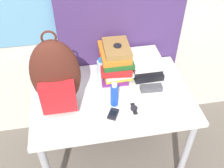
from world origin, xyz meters
name	(u,v)px	position (x,y,z in m)	size (l,w,h in m)	color
desk	(112,105)	(0.00, 0.35, 0.61)	(1.08, 0.71, 0.70)	silver
backpack	(56,77)	(-0.34, 0.33, 0.94)	(0.30, 0.20, 0.54)	#512319
book_stack_left	(115,61)	(0.06, 0.55, 0.83)	(0.24, 0.30, 0.26)	#6B2370
book_stack_center	(146,64)	(0.28, 0.55, 0.78)	(0.22, 0.27, 0.14)	black
water_bottle	(102,70)	(-0.04, 0.52, 0.79)	(0.06, 0.06, 0.18)	silver
sports_bottle	(117,62)	(0.07, 0.54, 0.83)	(0.08, 0.08, 0.27)	white
sunscreen_bottle	(115,95)	(0.00, 0.27, 0.79)	(0.05, 0.05, 0.18)	blue
cell_phone	(113,114)	(-0.02, 0.18, 0.71)	(0.09, 0.10, 0.02)	black
sunglasses_case	(151,88)	(0.27, 0.35, 0.72)	(0.15, 0.06, 0.04)	#47474C
wristwatch	(134,108)	(0.12, 0.20, 0.71)	(0.05, 0.10, 0.01)	black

